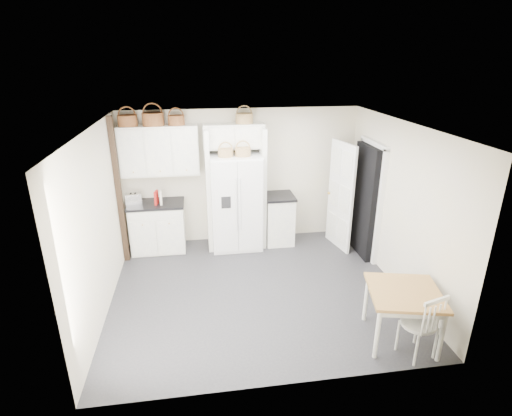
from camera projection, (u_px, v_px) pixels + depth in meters
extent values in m
plane|color=#27272E|center=(257.00, 289.00, 6.39)|extent=(4.50, 4.50, 0.00)
plane|color=white|center=(257.00, 126.00, 5.46)|extent=(4.50, 4.50, 0.00)
plane|color=beige|center=(241.00, 176.00, 7.77)|extent=(4.50, 0.00, 4.50)
plane|color=beige|center=(99.00, 223.00, 5.61)|extent=(0.00, 4.00, 4.00)
plane|color=beige|center=(399.00, 206.00, 6.24)|extent=(0.00, 4.00, 4.00)
cube|color=white|center=(236.00, 202.00, 7.56)|extent=(0.94, 0.75, 1.81)
cube|color=silver|center=(158.00, 227.00, 7.57)|extent=(0.98, 0.62, 0.91)
cube|color=silver|center=(278.00, 219.00, 7.89)|extent=(0.53, 0.64, 0.94)
cube|color=olive|center=(401.00, 315.00, 5.16)|extent=(1.05, 1.05, 0.73)
cube|color=silver|center=(419.00, 323.00, 4.85)|extent=(0.55, 0.52, 0.92)
cube|color=black|center=(156.00, 204.00, 7.40)|extent=(1.02, 0.66, 0.04)
cube|color=black|center=(279.00, 196.00, 7.71)|extent=(0.58, 0.68, 0.04)
cube|color=silver|center=(133.00, 199.00, 7.30)|extent=(0.31, 0.20, 0.20)
cube|color=#A81A16|center=(156.00, 198.00, 7.27)|extent=(0.07, 0.17, 0.25)
cube|color=beige|center=(161.00, 198.00, 7.29)|extent=(0.05, 0.17, 0.25)
cylinder|color=#532814|center=(128.00, 121.00, 6.92)|extent=(0.33, 0.33, 0.19)
cylinder|color=#532814|center=(153.00, 119.00, 6.98)|extent=(0.38, 0.38, 0.22)
cylinder|color=#532814|center=(176.00, 120.00, 7.04)|extent=(0.29, 0.29, 0.17)
cylinder|color=brown|center=(244.00, 118.00, 7.21)|extent=(0.31, 0.31, 0.18)
cylinder|color=brown|center=(226.00, 153.00, 7.10)|extent=(0.27, 0.27, 0.14)
cylinder|color=brown|center=(243.00, 152.00, 7.14)|extent=(0.28, 0.28, 0.15)
cube|color=silver|center=(159.00, 151.00, 7.19)|extent=(1.40, 0.34, 0.90)
cube|color=silver|center=(234.00, 136.00, 7.30)|extent=(1.12, 0.34, 0.45)
cube|color=silver|center=(208.00, 190.00, 7.46)|extent=(0.08, 0.60, 2.30)
cube|color=silver|center=(262.00, 188.00, 7.60)|extent=(0.08, 0.60, 2.30)
cube|color=black|center=(119.00, 192.00, 6.86)|extent=(0.09, 0.09, 2.60)
cube|color=black|center=(366.00, 201.00, 7.25)|extent=(0.18, 0.85, 2.05)
cube|color=white|center=(341.00, 196.00, 7.51)|extent=(0.21, 0.79, 2.05)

